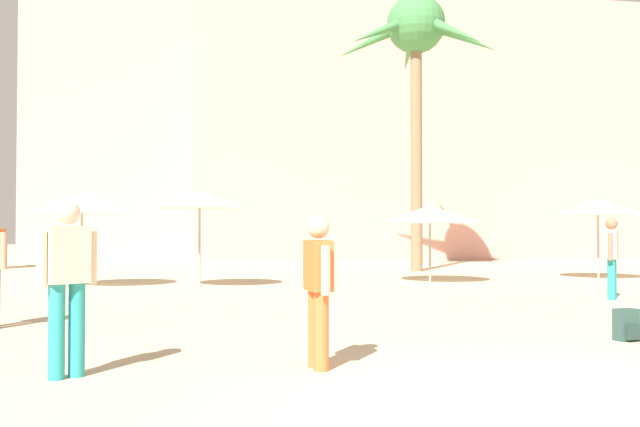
{
  "coord_description": "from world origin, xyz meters",
  "views": [
    {
      "loc": [
        -2.77,
        -5.13,
        1.48
      ],
      "look_at": [
        -0.66,
        6.77,
        1.75
      ],
      "focal_mm": 37.49,
      "sensor_mm": 36.0,
      "label": 1
    }
  ],
  "objects_px": {
    "palm_tree_far_left": "(416,41)",
    "person_mid_right": "(67,280)",
    "cafe_umbrella_0": "(430,214)",
    "cafe_umbrella_4": "(82,203)",
    "cafe_umbrella_3": "(200,200)",
    "person_near_left": "(318,285)",
    "cafe_umbrella_2": "(598,207)",
    "person_far_left": "(612,255)",
    "backpack": "(627,325)"
  },
  "relations": [
    {
      "from": "cafe_umbrella_0",
      "to": "person_near_left",
      "type": "distance_m",
      "value": 11.63
    },
    {
      "from": "cafe_umbrella_0",
      "to": "cafe_umbrella_3",
      "type": "distance_m",
      "value": 6.23
    },
    {
      "from": "backpack",
      "to": "person_far_left",
      "type": "xyz_separation_m",
      "value": [
        2.87,
        4.61,
        0.73
      ]
    },
    {
      "from": "palm_tree_far_left",
      "to": "person_mid_right",
      "type": "distance_m",
      "value": 18.87
    },
    {
      "from": "cafe_umbrella_0",
      "to": "person_far_left",
      "type": "height_order",
      "value": "cafe_umbrella_0"
    },
    {
      "from": "cafe_umbrella_3",
      "to": "backpack",
      "type": "bearing_deg",
      "value": -58.24
    },
    {
      "from": "backpack",
      "to": "person_mid_right",
      "type": "relative_size",
      "value": 0.24
    },
    {
      "from": "cafe_umbrella_2",
      "to": "palm_tree_far_left",
      "type": "bearing_deg",
      "value": 131.36
    },
    {
      "from": "backpack",
      "to": "person_mid_right",
      "type": "xyz_separation_m",
      "value": [
        -6.83,
        -1.01,
        0.77
      ]
    },
    {
      "from": "cafe_umbrella_2",
      "to": "cafe_umbrella_3",
      "type": "bearing_deg",
      "value": -176.64
    },
    {
      "from": "cafe_umbrella_0",
      "to": "backpack",
      "type": "height_order",
      "value": "cafe_umbrella_0"
    },
    {
      "from": "cafe_umbrella_3",
      "to": "backpack",
      "type": "relative_size",
      "value": 5.77
    },
    {
      "from": "palm_tree_far_left",
      "to": "cafe_umbrella_2",
      "type": "bearing_deg",
      "value": -48.64
    },
    {
      "from": "cafe_umbrella_0",
      "to": "cafe_umbrella_4",
      "type": "height_order",
      "value": "cafe_umbrella_4"
    },
    {
      "from": "cafe_umbrella_3",
      "to": "person_mid_right",
      "type": "height_order",
      "value": "cafe_umbrella_3"
    },
    {
      "from": "palm_tree_far_left",
      "to": "person_far_left",
      "type": "relative_size",
      "value": 5.67
    },
    {
      "from": "backpack",
      "to": "person_mid_right",
      "type": "distance_m",
      "value": 6.95
    },
    {
      "from": "cafe_umbrella_3",
      "to": "cafe_umbrella_4",
      "type": "bearing_deg",
      "value": 169.49
    },
    {
      "from": "person_near_left",
      "to": "person_mid_right",
      "type": "relative_size",
      "value": 0.92
    },
    {
      "from": "cafe_umbrella_3",
      "to": "person_near_left",
      "type": "xyz_separation_m",
      "value": [
        1.27,
        -10.01,
        -1.32
      ]
    },
    {
      "from": "person_mid_right",
      "to": "backpack",
      "type": "bearing_deg",
      "value": -113.17
    },
    {
      "from": "cafe_umbrella_2",
      "to": "person_mid_right",
      "type": "xyz_separation_m",
      "value": [
        -12.64,
        -10.67,
        -1.12
      ]
    },
    {
      "from": "cafe_umbrella_0",
      "to": "person_mid_right",
      "type": "height_order",
      "value": "cafe_umbrella_0"
    },
    {
      "from": "person_far_left",
      "to": "person_mid_right",
      "type": "bearing_deg",
      "value": 69.91
    },
    {
      "from": "cafe_umbrella_2",
      "to": "cafe_umbrella_0",
      "type": "bearing_deg",
      "value": -177.84
    },
    {
      "from": "cafe_umbrella_3",
      "to": "person_far_left",
      "type": "bearing_deg",
      "value": -27.45
    },
    {
      "from": "palm_tree_far_left",
      "to": "person_near_left",
      "type": "xyz_separation_m",
      "value": [
        -6.12,
        -15.22,
        -7.14
      ]
    },
    {
      "from": "cafe_umbrella_3",
      "to": "person_mid_right",
      "type": "relative_size",
      "value": 1.38
    },
    {
      "from": "cafe_umbrella_0",
      "to": "cafe_umbrella_3",
      "type": "xyz_separation_m",
      "value": [
        -6.2,
        -0.47,
        0.34
      ]
    },
    {
      "from": "person_mid_right",
      "to": "person_near_left",
      "type": "bearing_deg",
      "value": -121.69
    },
    {
      "from": "backpack",
      "to": "person_near_left",
      "type": "relative_size",
      "value": 0.26
    },
    {
      "from": "palm_tree_far_left",
      "to": "person_far_left",
      "type": "xyz_separation_m",
      "value": [
        1.06,
        -9.59,
        -7.09
      ]
    },
    {
      "from": "cafe_umbrella_4",
      "to": "cafe_umbrella_0",
      "type": "bearing_deg",
      "value": -0.42
    },
    {
      "from": "cafe_umbrella_0",
      "to": "cafe_umbrella_2",
      "type": "distance_m",
      "value": 5.19
    },
    {
      "from": "cafe_umbrella_2",
      "to": "person_far_left",
      "type": "relative_size",
      "value": 1.49
    },
    {
      "from": "palm_tree_far_left",
      "to": "cafe_umbrella_0",
      "type": "xyz_separation_m",
      "value": [
        -1.18,
        -4.74,
        -6.16
      ]
    },
    {
      "from": "cafe_umbrella_3",
      "to": "person_far_left",
      "type": "xyz_separation_m",
      "value": [
        8.44,
        -4.38,
        -1.27
      ]
    },
    {
      "from": "palm_tree_far_left",
      "to": "backpack",
      "type": "xyz_separation_m",
      "value": [
        -1.81,
        -14.2,
        -7.82
      ]
    },
    {
      "from": "cafe_umbrella_2",
      "to": "cafe_umbrella_3",
      "type": "relative_size",
      "value": 1.04
    },
    {
      "from": "cafe_umbrella_4",
      "to": "backpack",
      "type": "relative_size",
      "value": 5.97
    },
    {
      "from": "palm_tree_far_left",
      "to": "person_near_left",
      "type": "bearing_deg",
      "value": -111.89
    },
    {
      "from": "person_near_left",
      "to": "palm_tree_far_left",
      "type": "bearing_deg",
      "value": 60.64
    },
    {
      "from": "palm_tree_far_left",
      "to": "cafe_umbrella_4",
      "type": "distance_m",
      "value": 12.75
    },
    {
      "from": "palm_tree_far_left",
      "to": "person_mid_right",
      "type": "relative_size",
      "value": 5.46
    },
    {
      "from": "cafe_umbrella_0",
      "to": "cafe_umbrella_4",
      "type": "relative_size",
      "value": 1.05
    },
    {
      "from": "cafe_umbrella_3",
      "to": "cafe_umbrella_4",
      "type": "height_order",
      "value": "cafe_umbrella_3"
    },
    {
      "from": "person_far_left",
      "to": "person_mid_right",
      "type": "relative_size",
      "value": 0.96
    },
    {
      "from": "cafe_umbrella_0",
      "to": "person_mid_right",
      "type": "relative_size",
      "value": 1.49
    },
    {
      "from": "cafe_umbrella_3",
      "to": "cafe_umbrella_4",
      "type": "xyz_separation_m",
      "value": [
        -2.91,
        0.54,
        -0.08
      ]
    },
    {
      "from": "person_far_left",
      "to": "cafe_umbrella_2",
      "type": "bearing_deg",
      "value": -80.38
    }
  ]
}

